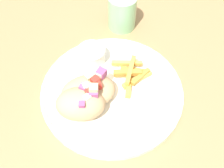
% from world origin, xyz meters
% --- Properties ---
extents(table, '(1.22, 1.22, 0.74)m').
position_xyz_m(table, '(0.00, 0.00, 0.67)').
color(table, '#9E7A51').
rests_on(table, ground_plane).
extents(plate, '(0.32, 0.32, 0.02)m').
position_xyz_m(plate, '(0.02, -0.00, 0.75)').
color(plate, white).
rests_on(plate, table).
extents(pita_sandwich_near, '(0.12, 0.12, 0.07)m').
position_xyz_m(pita_sandwich_near, '(-0.07, 0.00, 0.79)').
color(pita_sandwich_near, tan).
rests_on(pita_sandwich_near, plate).
extents(pita_sandwich_far, '(0.14, 0.13, 0.06)m').
position_xyz_m(pita_sandwich_far, '(-0.03, 0.02, 0.78)').
color(pita_sandwich_far, tan).
rests_on(pita_sandwich_far, plate).
extents(fries_pile, '(0.10, 0.10, 0.03)m').
position_xyz_m(fries_pile, '(0.08, -0.00, 0.77)').
color(fries_pile, gold).
rests_on(fries_pile, plate).
extents(sauce_ramekin, '(0.07, 0.07, 0.04)m').
position_xyz_m(sauce_ramekin, '(0.04, 0.09, 0.78)').
color(sauce_ramekin, white).
rests_on(sauce_ramekin, plate).
extents(water_glass, '(0.07, 0.07, 0.09)m').
position_xyz_m(water_glass, '(0.19, 0.15, 0.78)').
color(water_glass, '#8CCC93').
rests_on(water_glass, table).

